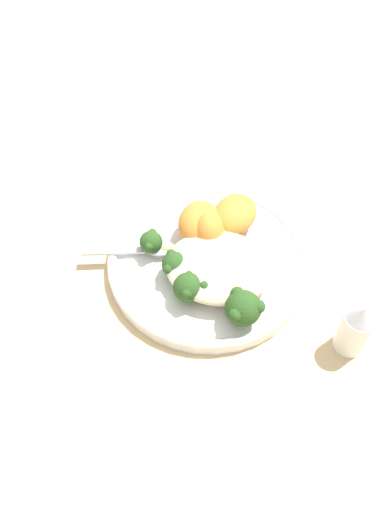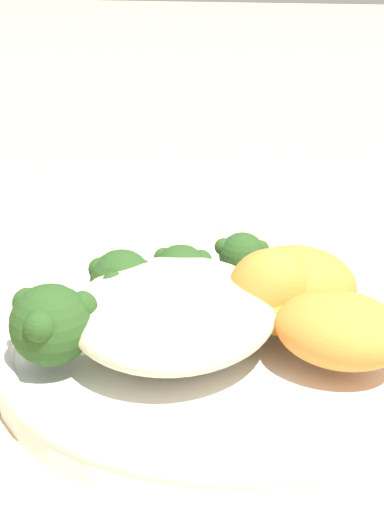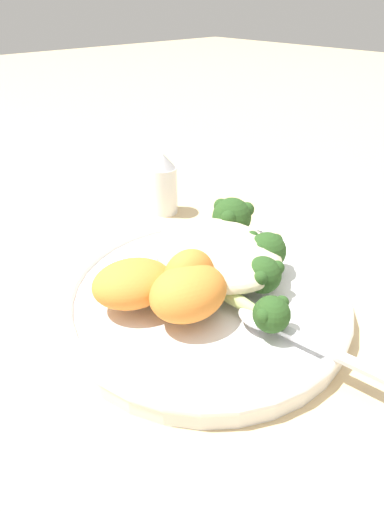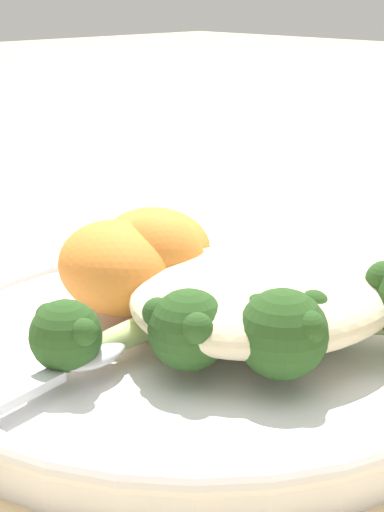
{
  "view_description": "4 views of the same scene",
  "coord_description": "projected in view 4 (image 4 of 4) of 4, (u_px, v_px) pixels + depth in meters",
  "views": [
    {
      "loc": [
        -0.05,
        0.39,
        0.53
      ],
      "look_at": [
        0.0,
        0.02,
        0.04
      ],
      "focal_mm": 35.0,
      "sensor_mm": 36.0,
      "label": 1
    },
    {
      "loc": [
        -0.44,
        -0.04,
        0.24
      ],
      "look_at": [
        -0.01,
        0.02,
        0.06
      ],
      "focal_mm": 60.0,
      "sensor_mm": 36.0,
      "label": 2
    },
    {
      "loc": [
        0.19,
        -0.2,
        0.24
      ],
      "look_at": [
        -0.02,
        -0.01,
        0.06
      ],
      "focal_mm": 28.0,
      "sensor_mm": 36.0,
      "label": 3
    },
    {
      "loc": [
        0.24,
        0.26,
        0.17
      ],
      "look_at": [
        -0.0,
        0.01,
        0.06
      ],
      "focal_mm": 60.0,
      "sensor_mm": 36.0,
      "label": 4
    }
  ],
  "objects": [
    {
      "name": "ground_plane",
      "position": [
        171.0,
        376.0,
        0.39
      ],
      "size": [
        4.0,
        4.0,
        0.0
      ],
      "primitive_type": "plane",
      "color": "#D6B784"
    },
    {
      "name": "spoon",
      "position": [
        64.0,
        367.0,
        0.34
      ],
      "size": [
        0.12,
        0.04,
        0.01
      ],
      "rotation": [
        0.0,
        0.0,
        6.46
      ],
      "color": "silver",
      "rests_on": "plate"
    },
    {
      "name": "plate",
      "position": [
        202.0,
        345.0,
        0.39
      ],
      "size": [
        0.26,
        0.26,
        0.02
      ],
      "color": "white",
      "rests_on": "ground_plane"
    },
    {
      "name": "sweet_potato_chunk_2",
      "position": [
        124.0,
        266.0,
        0.4
      ],
      "size": [
        0.06,
        0.07,
        0.04
      ],
      "primitive_type": "ellipsoid",
      "rotation": [
        0.0,
        0.0,
        1.45
      ],
      "color": "orange",
      "rests_on": "plate"
    },
    {
      "name": "quinoa_mound",
      "position": [
        267.0,
        294.0,
        0.38
      ],
      "size": [
        0.13,
        0.11,
        0.03
      ],
      "primitive_type": "ellipsoid",
      "color": "beige",
      "rests_on": "plate"
    },
    {
      "name": "broccoli_stalk_2",
      "position": [
        269.0,
        323.0,
        0.35
      ],
      "size": [
        0.06,
        0.1,
        0.04
      ],
      "rotation": [
        0.0,
        0.0,
        1.24
      ],
      "color": "#ADC675",
      "rests_on": "plate"
    },
    {
      "name": "sweet_potato_chunk_3",
      "position": [
        155.0,
        244.0,
        0.45
      ],
      "size": [
        0.08,
        0.08,
        0.04
      ],
      "primitive_type": "ellipsoid",
      "rotation": [
        0.0,
        0.0,
        1.19
      ],
      "color": "orange",
      "rests_on": "plate"
    },
    {
      "name": "broccoli_stalk_1",
      "position": [
        193.0,
        324.0,
        0.35
      ],
      "size": [
        0.09,
        0.07,
        0.03
      ],
      "rotation": [
        0.0,
        0.0,
        0.65
      ],
      "color": "#ADC675",
      "rests_on": "plate"
    },
    {
      "name": "broccoli_stalk_0",
      "position": [
        99.0,
        330.0,
        0.35
      ],
      "size": [
        0.11,
        0.03,
        0.03
      ],
      "rotation": [
        0.0,
        0.0,
        0.05
      ],
      "color": "#ADC675",
      "rests_on": "plate"
    },
    {
      "name": "sweet_potato_chunk_1",
      "position": [
        159.0,
        263.0,
        0.4
      ],
      "size": [
        0.04,
        0.05,
        0.05
      ],
      "primitive_type": "ellipsoid",
      "rotation": [
        0.0,
        0.0,
        1.62
      ],
      "color": "orange",
      "rests_on": "plate"
    },
    {
      "name": "sweet_potato_chunk_0",
      "position": [
        149.0,
        278.0,
        0.4
      ],
      "size": [
        0.06,
        0.05,
        0.03
      ],
      "primitive_type": "ellipsoid",
      "rotation": [
        0.0,
        0.0,
        3.45
      ],
      "color": "orange",
      "rests_on": "plate"
    }
  ]
}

